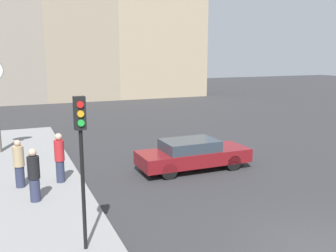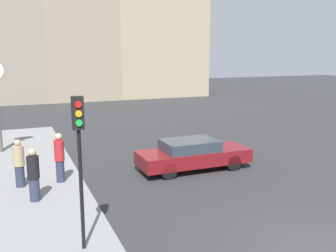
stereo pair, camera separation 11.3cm
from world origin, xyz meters
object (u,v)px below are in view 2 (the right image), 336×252
traffic_light_near (79,142)px  pedestrian_red_top (60,157)px  sedan_car (193,154)px  pedestrian_tan_coat (19,164)px  pedestrian_black_jacket (34,175)px

traffic_light_near → pedestrian_red_top: bearing=89.0°
sedan_car → pedestrian_tan_coat: bearing=178.7°
pedestrian_red_top → pedestrian_black_jacket: size_ratio=1.06×
traffic_light_near → sedan_car: bearing=42.8°
pedestrian_red_top → pedestrian_tan_coat: pedestrian_red_top is taller
pedestrian_red_top → pedestrian_black_jacket: pedestrian_red_top is taller
pedestrian_black_jacket → sedan_car: bearing=12.6°
traffic_light_near → pedestrian_red_top: (0.09, 5.18, -1.73)m
traffic_light_near → pedestrian_tan_coat: (-1.29, 5.20, -1.81)m
sedan_car → pedestrian_black_jacket: bearing=-167.4°
traffic_light_near → pedestrian_tan_coat: bearing=103.9°
pedestrian_red_top → pedestrian_black_jacket: 1.85m
sedan_car → pedestrian_tan_coat: (-6.74, 0.16, 0.33)m
pedestrian_black_jacket → pedestrian_tan_coat: bearing=104.0°
sedan_car → pedestrian_red_top: bearing=178.5°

